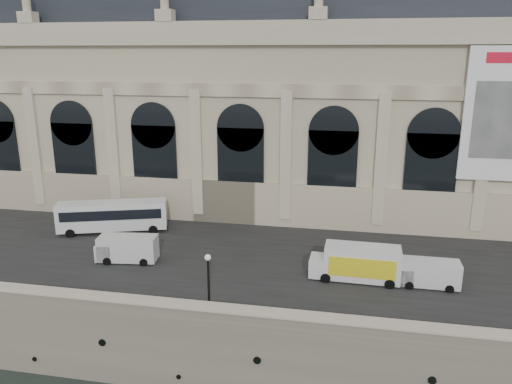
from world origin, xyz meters
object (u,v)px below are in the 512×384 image
at_px(van_c, 425,273).
at_px(lamp_right, 209,283).
at_px(box_truck, 357,263).
at_px(bus_left, 112,215).
at_px(van_b, 125,249).

height_order(van_c, lamp_right, lamp_right).
relative_size(van_c, box_truck, 0.67).
bearing_deg(van_c, bus_left, 167.11).
bearing_deg(box_truck, lamp_right, -144.95).
distance_m(van_b, lamp_right, 12.86).
xyz_separation_m(van_c, lamp_right, (-16.47, -7.50, 1.14)).
distance_m(bus_left, box_truck, 26.87).
height_order(bus_left, box_truck, bus_left).
relative_size(van_b, van_c, 1.12).
bearing_deg(box_truck, bus_left, 164.75).
xyz_separation_m(bus_left, van_c, (31.49, -7.21, -0.74)).
relative_size(box_truck, lamp_right, 1.65).
distance_m(van_b, box_truck, 21.23).
xyz_separation_m(box_truck, lamp_right, (-10.89, -7.64, 0.77)).
bearing_deg(bus_left, van_b, -56.64).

